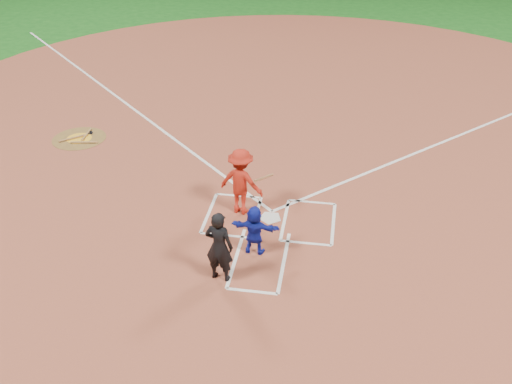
# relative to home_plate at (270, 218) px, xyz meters

# --- Properties ---
(ground) EXTENTS (120.00, 120.00, 0.00)m
(ground) POSITION_rel_home_plate_xyz_m (0.00, 0.00, -0.02)
(ground) COLOR #155617
(ground) RESTS_ON ground
(home_plate_dirt) EXTENTS (28.00, 28.00, 0.01)m
(home_plate_dirt) POSITION_rel_home_plate_xyz_m (0.00, 6.00, -0.01)
(home_plate_dirt) COLOR brown
(home_plate_dirt) RESTS_ON ground
(home_plate) EXTENTS (0.60, 0.60, 0.02)m
(home_plate) POSITION_rel_home_plate_xyz_m (0.00, 0.00, 0.00)
(home_plate) COLOR silver
(home_plate) RESTS_ON home_plate_dirt
(on_deck_circle) EXTENTS (1.70, 1.70, 0.01)m
(on_deck_circle) POSITION_rel_home_plate_xyz_m (-6.69, 3.52, -0.00)
(on_deck_circle) COLOR brown
(on_deck_circle) RESTS_ON home_plate_dirt
(on_deck_logo) EXTENTS (0.80, 0.80, 0.00)m
(on_deck_logo) POSITION_rel_home_plate_xyz_m (-6.69, 3.52, 0.00)
(on_deck_logo) COLOR gold
(on_deck_logo) RESTS_ON on_deck_circle
(on_deck_bat_a) EXTENTS (0.12, 0.84, 0.06)m
(on_deck_bat_a) POSITION_rel_home_plate_xyz_m (-6.54, 3.77, 0.03)
(on_deck_bat_a) COLOR olive
(on_deck_bat_a) RESTS_ON on_deck_circle
(on_deck_bat_b) EXTENTS (0.66, 0.62, 0.06)m
(on_deck_bat_b) POSITION_rel_home_plate_xyz_m (-6.89, 3.42, 0.03)
(on_deck_bat_b) COLOR brown
(on_deck_bat_b) RESTS_ON on_deck_circle
(on_deck_bat_c) EXTENTS (0.84, 0.21, 0.06)m
(on_deck_bat_c) POSITION_rel_home_plate_xyz_m (-6.39, 3.22, 0.03)
(on_deck_bat_c) COLOR olive
(on_deck_bat_c) RESTS_ON on_deck_circle
(bat_weight_donut) EXTENTS (0.19, 0.19, 0.05)m
(bat_weight_donut) POSITION_rel_home_plate_xyz_m (-6.49, 3.92, 0.03)
(bat_weight_donut) COLOR black
(bat_weight_donut) RESTS_ON on_deck_circle
(catcher) EXTENTS (1.15, 0.43, 1.22)m
(catcher) POSITION_rel_home_plate_xyz_m (-0.17, -1.43, 0.60)
(catcher) COLOR #1521AB
(catcher) RESTS_ON home_plate_dirt
(umpire) EXTENTS (0.68, 0.50, 1.69)m
(umpire) POSITION_rel_home_plate_xyz_m (-0.75, -2.47, 0.84)
(umpire) COLOR black
(umpire) RESTS_ON home_plate_dirt
(chalk_markings) EXTENTS (28.35, 17.32, 0.01)m
(chalk_markings) POSITION_rel_home_plate_xyz_m (0.00, 5.29, -0.01)
(chalk_markings) COLOR white
(chalk_markings) RESTS_ON home_plate_dirt
(batter_at_plate) EXTENTS (1.43, 1.00, 1.76)m
(batter_at_plate) POSITION_rel_home_plate_xyz_m (-0.78, 0.20, 0.87)
(batter_at_plate) COLOR red
(batter_at_plate) RESTS_ON home_plate_dirt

